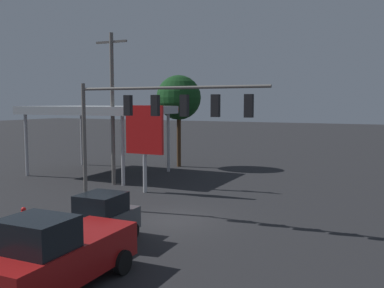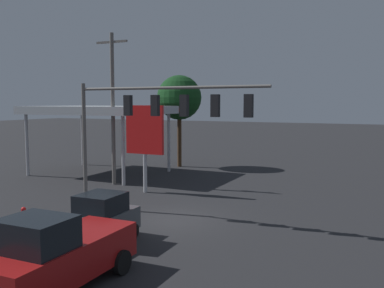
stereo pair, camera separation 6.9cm
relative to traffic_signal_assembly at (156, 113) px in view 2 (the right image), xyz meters
The scene contains 9 objects.
ground_plane 5.13m from the traffic_signal_assembly, behind, with size 200.00×200.00×0.00m, color #262628.
traffic_signal_assembly is the anchor object (origin of this frame).
utility_pole 9.11m from the traffic_signal_assembly, 41.18° to the right, with size 2.40×0.26×10.12m.
gas_station_canopy 13.92m from the traffic_signal_assembly, 41.35° to the right, with size 9.94×7.60×5.27m.
price_sign 6.02m from the traffic_signal_assembly, 52.77° to the right, with size 2.55×0.27×5.37m.
hatchback_crossing 6.06m from the traffic_signal_assembly, 89.28° to the left, with size 2.05×3.85×1.97m.
pickup_parked 9.38m from the traffic_signal_assembly, 100.20° to the left, with size 2.32×5.23×2.40m.
street_tree 16.51m from the traffic_signal_assembly, 66.58° to the right, with size 3.82×3.82×7.88m.
fire_hydrant 7.61m from the traffic_signal_assembly, 40.28° to the left, with size 0.24×0.24×0.88m.
Camera 2 is at (-9.37, 17.57, 5.54)m, focal length 40.00 mm.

